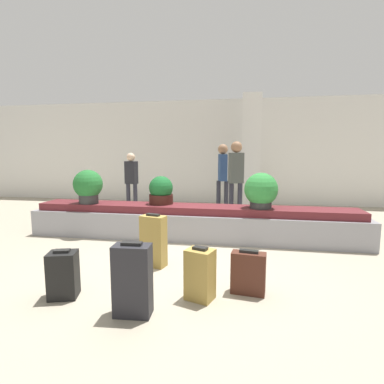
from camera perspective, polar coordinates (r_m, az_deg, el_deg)
The scene contains 15 objects.
ground_plane at distance 4.36m, azimuth -3.18°, elevation -13.68°, with size 18.00×18.00×0.00m, color #9E937F.
back_wall at distance 9.46m, azimuth 4.32°, elevation 7.59°, with size 18.00×0.06×3.20m.
carousel at distance 5.56m, azimuth -0.00°, elevation -5.86°, with size 6.09×0.73×0.62m.
pillar at distance 8.71m, azimuth 11.17°, elevation 7.48°, with size 0.52×0.52×3.20m.
suitcase_0 at distance 3.66m, azimuth -23.32°, elevation -14.23°, with size 0.35×0.32×0.54m.
suitcase_1 at distance 3.06m, azimuth -11.25°, elevation -16.13°, with size 0.37×0.23×0.73m.
suitcase_2 at distance 3.53m, azimuth 10.67°, elevation -14.89°, with size 0.40×0.21×0.50m.
suitcase_3 at distance 4.25m, azimuth -7.35°, elevation -9.21°, with size 0.38×0.26×0.74m.
suitcase_4 at distance 3.33m, azimuth 1.54°, elevation -15.38°, with size 0.34×0.30×0.58m.
potted_plant_0 at distance 5.67m, azimuth -5.92°, elevation 0.17°, with size 0.45×0.45×0.53m.
potted_plant_1 at distance 6.03m, azimuth -19.18°, elevation 1.07°, with size 0.55×0.55×0.64m.
potted_plant_2 at distance 5.32m, azimuth 13.01°, elevation 0.21°, with size 0.58×0.58×0.62m.
traveler_0 at distance 8.17m, azimuth -11.47°, elevation 2.78°, with size 0.36×0.26×1.57m.
traveler_1 at distance 6.98m, azimuth 8.38°, elevation 3.64°, with size 0.37×0.30×1.84m.
traveler_2 at distance 7.71m, azimuth 5.85°, elevation 3.81°, with size 0.31×0.36×1.80m.
Camera 1 is at (0.93, -3.96, 1.57)m, focal length 28.00 mm.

